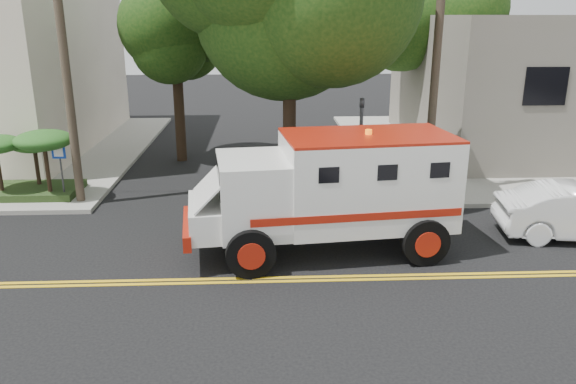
{
  "coord_description": "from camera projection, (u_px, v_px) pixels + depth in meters",
  "views": [
    {
      "loc": [
        0.59,
        -12.34,
        6.13
      ],
      "look_at": [
        1.25,
        2.01,
        1.6
      ],
      "focal_mm": 35.0,
      "sensor_mm": 36.0,
      "label": 1
    }
  ],
  "objects": [
    {
      "name": "ground",
      "position": [
        240.0,
        281.0,
        13.58
      ],
      "size": [
        100.0,
        100.0,
        0.0
      ],
      "primitive_type": "plane",
      "color": "black",
      "rests_on": "ground"
    },
    {
      "name": "sidewalk_ne",
      "position": [
        531.0,
        147.0,
        27.01
      ],
      "size": [
        17.0,
        17.0,
        0.15
      ],
      "primitive_type": "cube",
      "color": "gray",
      "rests_on": "ground"
    },
    {
      "name": "building_right",
      "position": [
        565.0,
        81.0,
        26.62
      ],
      "size": [
        14.0,
        12.0,
        6.0
      ],
      "primitive_type": "cube",
      "color": "slate",
      "rests_on": "sidewalk_ne"
    },
    {
      "name": "utility_pole_left",
      "position": [
        66.0,
        70.0,
        17.7
      ],
      "size": [
        0.28,
        0.28,
        9.0
      ],
      "primitive_type": "cylinder",
      "color": "#382D23",
      "rests_on": "ground"
    },
    {
      "name": "utility_pole_right",
      "position": [
        436.0,
        67.0,
        18.41
      ],
      "size": [
        0.28,
        0.28,
        9.0
      ],
      "primitive_type": "cylinder",
      "color": "#382D23",
      "rests_on": "ground"
    },
    {
      "name": "tree_left",
      "position": [
        181.0,
        26.0,
        22.97
      ],
      "size": [
        4.48,
        4.2,
        7.7
      ],
      "color": "black",
      "rests_on": "ground"
    },
    {
      "name": "tree_right",
      "position": [
        432.0,
        16.0,
        27.16
      ],
      "size": [
        4.8,
        4.5,
        8.2
      ],
      "color": "black",
      "rests_on": "ground"
    },
    {
      "name": "traffic_signal",
      "position": [
        361.0,
        140.0,
        18.41
      ],
      "size": [
        0.15,
        0.18,
        3.6
      ],
      "color": "#3F3F42",
      "rests_on": "ground"
    },
    {
      "name": "accessibility_sign",
      "position": [
        60.0,
        164.0,
        18.78
      ],
      "size": [
        0.45,
        0.1,
        2.02
      ],
      "color": "#3F3F42",
      "rests_on": "ground"
    },
    {
      "name": "palm_planter",
      "position": [
        27.0,
        153.0,
        19.07
      ],
      "size": [
        3.52,
        2.63,
        2.36
      ],
      "color": "#1E3314",
      "rests_on": "sidewalk_nw"
    },
    {
      "name": "armored_truck",
      "position": [
        333.0,
        187.0,
        14.79
      ],
      "size": [
        7.26,
        3.5,
        3.19
      ],
      "rotation": [
        0.0,
        0.0,
        0.12
      ],
      "color": "silver",
      "rests_on": "ground"
    },
    {
      "name": "pedestrian_a",
      "position": [
        391.0,
        153.0,
        21.51
      ],
      "size": [
        0.72,
        0.5,
        1.9
      ],
      "primitive_type": "imported",
      "rotation": [
        0.0,
        0.0,
        3.21
      ],
      "color": "gray",
      "rests_on": "sidewalk_ne"
    },
    {
      "name": "pedestrian_b",
      "position": [
        405.0,
        171.0,
        19.39
      ],
      "size": [
        1.02,
        0.97,
        1.66
      ],
      "primitive_type": "imported",
      "rotation": [
        0.0,
        0.0,
        2.54
      ],
      "color": "gray",
      "rests_on": "sidewalk_ne"
    }
  ]
}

